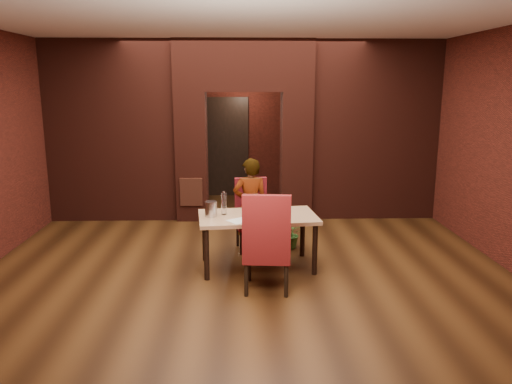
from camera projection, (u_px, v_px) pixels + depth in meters
floor at (246, 252)px, 7.37m from camera, size 8.00×8.00×0.00m
ceiling at (245, 26)px, 6.69m from camera, size 7.00×8.00×0.04m
wall_back at (243, 123)px, 10.94m from camera, size 7.00×0.04×3.20m
wall_front at (252, 221)px, 3.12m from camera, size 7.00×0.04×3.20m
wall_right at (489, 144)px, 7.14m from camera, size 0.04×8.00×3.20m
pillar_left at (192, 156)px, 9.05m from camera, size 0.55×0.55×2.30m
pillar_right at (296, 156)px, 9.11m from camera, size 0.55×0.55×2.30m
lintel at (244, 66)px, 8.74m from camera, size 2.45×0.55×0.90m
wing_wall_left at (112, 132)px, 8.91m from camera, size 2.28×0.35×3.20m
wing_wall_right at (374, 131)px, 9.06m from camera, size 2.28×0.35×3.20m
vent_panel at (191, 192)px, 8.89m from camera, size 0.40×0.03×0.50m
rear_door at (225, 148)px, 10.98m from camera, size 0.90×0.08×2.10m
rear_door_frame at (225, 148)px, 10.94m from camera, size 1.02×0.04×2.22m
dining_table at (258, 241)px, 6.71m from camera, size 1.64×1.03×0.73m
chair_far at (253, 215)px, 7.40m from camera, size 0.54×0.54×1.06m
chair_near at (267, 241)px, 5.94m from camera, size 0.60×0.60×1.22m
person_seated at (250, 205)px, 7.32m from camera, size 0.54×0.38×1.40m
wine_glass_a at (254, 205)px, 6.76m from camera, size 0.09×0.09×0.22m
wine_glass_b at (259, 206)px, 6.64m from camera, size 0.09×0.09×0.23m
wine_glass_c at (268, 207)px, 6.63m from camera, size 0.09×0.09×0.22m
tasting_sheet at (242, 220)px, 6.38m from camera, size 0.41×0.39×0.00m
wine_bucket at (211, 209)px, 6.56m from camera, size 0.16×0.16×0.20m
water_bottle at (224, 203)px, 6.65m from camera, size 0.07×0.07×0.32m
potted_plant at (291, 233)px, 7.55m from camera, size 0.47×0.42×0.45m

